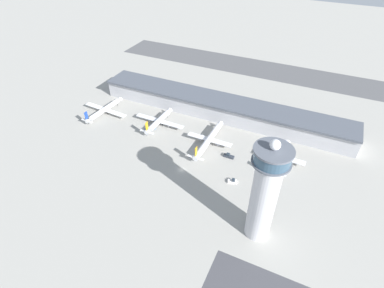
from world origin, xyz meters
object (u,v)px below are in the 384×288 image
(airplane_gate_bravo, at_px, (159,121))
(service_truck_baggage, at_px, (229,156))
(control_tower, at_px, (265,192))
(service_truck_fuel, at_px, (150,128))
(airplane_gate_charlie, at_px, (209,140))
(service_truck_water, at_px, (233,181))
(airplane_gate_delta, at_px, (282,157))
(airplane_gate_alpha, at_px, (105,110))
(service_truck_catering, at_px, (264,184))

(airplane_gate_bravo, relative_size, service_truck_baggage, 5.67)
(control_tower, bearing_deg, service_truck_fuel, 150.53)
(airplane_gate_charlie, xyz_separation_m, service_truck_water, (27.44, -28.29, -3.54))
(airplane_gate_delta, distance_m, service_truck_baggage, 34.59)
(service_truck_fuel, bearing_deg, airplane_gate_charlie, 1.93)
(airplane_gate_alpha, relative_size, airplane_gate_bravo, 1.00)
(airplane_gate_delta, height_order, service_truck_baggage, airplane_gate_delta)
(airplane_gate_alpha, relative_size, service_truck_water, 6.54)
(airplane_gate_alpha, relative_size, airplane_gate_charlie, 0.89)
(service_truck_catering, bearing_deg, airplane_gate_delta, 79.76)
(airplane_gate_alpha, bearing_deg, service_truck_fuel, -4.00)
(service_truck_fuel, xyz_separation_m, service_truck_baggage, (65.04, -5.46, 0.10))
(service_truck_water, bearing_deg, airplane_gate_delta, 53.72)
(airplane_gate_charlie, height_order, service_truck_baggage, airplane_gate_charlie)
(airplane_gate_alpha, distance_m, service_truck_water, 123.21)
(airplane_gate_bravo, height_order, service_truck_catering, airplane_gate_bravo)
(airplane_gate_charlie, bearing_deg, control_tower, -48.54)
(airplane_gate_alpha, bearing_deg, service_truck_catering, -9.95)
(service_truck_baggage, relative_size, service_truck_water, 1.16)
(service_truck_water, bearing_deg, service_truck_fuel, 160.42)
(airplane_gate_alpha, xyz_separation_m, airplane_gate_delta, (142.46, 1.47, 0.13))
(airplane_gate_bravo, height_order, airplane_gate_delta, airplane_gate_delta)
(airplane_gate_charlie, distance_m, service_truck_baggage, 19.12)
(control_tower, height_order, service_truck_fuel, control_tower)
(airplane_gate_charlie, bearing_deg, airplane_gate_alpha, 179.06)
(airplane_gate_charlie, relative_size, service_truck_fuel, 6.16)
(service_truck_catering, relative_size, service_truck_water, 0.99)
(airplane_gate_alpha, height_order, airplane_gate_bravo, airplane_gate_bravo)
(airplane_gate_delta, bearing_deg, service_truck_catering, -100.24)
(airplane_gate_bravo, bearing_deg, airplane_gate_delta, -1.79)
(control_tower, relative_size, service_truck_catering, 9.73)
(control_tower, xyz_separation_m, service_truck_water, (-22.82, 28.60, -29.19))
(service_truck_catering, relative_size, service_truck_baggage, 0.86)
(airplane_gate_charlie, height_order, airplane_gate_delta, airplane_gate_delta)
(service_truck_baggage, bearing_deg, airplane_gate_charlie, 157.95)
(airplane_gate_alpha, relative_size, service_truck_catering, 6.57)
(airplane_gate_alpha, bearing_deg, airplane_gate_delta, 0.59)
(airplane_gate_alpha, height_order, service_truck_baggage, airplane_gate_alpha)
(control_tower, height_order, airplane_gate_bravo, control_tower)
(airplane_gate_alpha, xyz_separation_m, service_truck_baggage, (109.51, -8.57, -3.04))
(service_truck_water, bearing_deg, airplane_gate_alpha, 166.00)
(airplane_gate_alpha, bearing_deg, control_tower, -22.31)
(airplane_gate_charlie, bearing_deg, airplane_gate_delta, 3.38)
(airplane_gate_alpha, xyz_separation_m, airplane_gate_charlie, (92.08, -1.51, 0.40))
(control_tower, distance_m, service_truck_catering, 45.18)
(airplane_gate_alpha, distance_m, service_truck_fuel, 44.69)
(service_truck_baggage, bearing_deg, service_truck_water, -64.77)
(airplane_gate_charlie, xyz_separation_m, airplane_gate_delta, (50.39, 2.98, -0.26))
(airplane_gate_bravo, xyz_separation_m, airplane_gate_charlie, (43.84, -5.93, 0.26))
(airplane_gate_charlie, distance_m, service_truck_water, 39.57)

